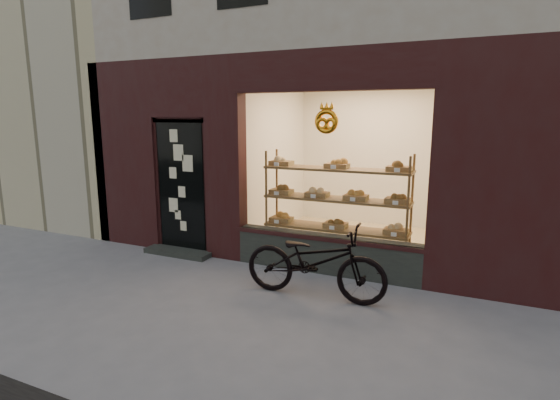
% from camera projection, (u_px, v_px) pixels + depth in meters
% --- Properties ---
extents(ground, '(90.00, 90.00, 0.00)m').
position_uv_depth(ground, '(221.00, 330.00, 4.62)').
color(ground, slate).
extents(neighbor_left, '(12.00, 7.00, 9.00)m').
position_uv_depth(neighbor_left, '(34.00, 36.00, 12.57)').
color(neighbor_left, '#C0B488').
rests_on(neighbor_left, ground).
extents(display_shelf, '(2.20, 0.45, 1.70)m').
position_uv_depth(display_shelf, '(336.00, 209.00, 6.55)').
color(display_shelf, brown).
rests_on(display_shelf, ground).
extents(bicycle, '(1.82, 0.69, 0.94)m').
position_uv_depth(bicycle, '(315.00, 261.00, 5.36)').
color(bicycle, black).
rests_on(bicycle, ground).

